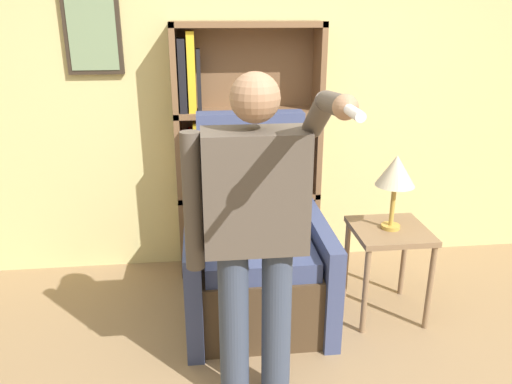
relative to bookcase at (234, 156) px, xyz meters
name	(u,v)px	position (x,y,z in m)	size (l,w,h in m)	color
wall_back	(259,88)	(0.21, 0.16, 0.48)	(8.00, 0.11, 2.80)	#DBCC84
bookcase	(234,156)	(0.00, 0.00, 0.00)	(1.06, 0.28, 1.88)	brown
armchair	(255,258)	(0.09, -0.64, -0.53)	(0.91, 0.93, 1.31)	#4C3823
person_standing	(255,228)	(0.00, -1.48, 0.07)	(0.63, 0.78, 1.71)	#384256
side_table	(389,243)	(0.96, -0.77, -0.40)	(0.48, 0.48, 0.63)	#846647
table_lamp	(396,173)	(0.96, -0.77, 0.07)	(0.25, 0.25, 0.49)	gold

